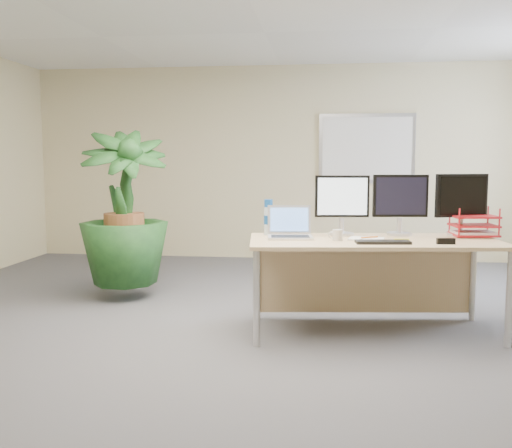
# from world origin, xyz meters

# --- Properties ---
(floor) EXTENTS (8.00, 8.00, 0.00)m
(floor) POSITION_xyz_m (0.00, 0.00, 0.00)
(floor) COLOR #46454A
(floor) RESTS_ON ground
(back_wall) EXTENTS (7.00, 0.04, 2.70)m
(back_wall) POSITION_xyz_m (0.00, 4.00, 1.35)
(back_wall) COLOR beige
(back_wall) RESTS_ON floor
(whiteboard) EXTENTS (1.30, 0.04, 0.95)m
(whiteboard) POSITION_xyz_m (1.20, 3.97, 1.55)
(whiteboard) COLOR #B2B3B8
(whiteboard) RESTS_ON back_wall
(desk) EXTENTS (2.05, 1.04, 0.76)m
(desk) POSITION_xyz_m (1.02, 0.67, 0.60)
(desk) COLOR tan
(desk) RESTS_ON floor
(floor_plant) EXTENTS (1.11, 1.11, 1.50)m
(floor_plant) POSITION_xyz_m (-1.35, 1.44, 0.75)
(floor_plant) COLOR #153B18
(floor_plant) RESTS_ON floor
(monitor_left) EXTENTS (0.45, 0.21, 0.50)m
(monitor_left) POSITION_xyz_m (0.78, 0.81, 1.05)
(monitor_left) COLOR silver
(monitor_left) RESTS_ON desk
(monitor_right) EXTENTS (0.46, 0.21, 0.51)m
(monitor_right) POSITION_xyz_m (1.27, 0.86, 1.05)
(monitor_right) COLOR silver
(monitor_right) RESTS_ON desk
(monitor_dark) EXTENTS (0.45, 0.21, 0.52)m
(monitor_dark) POSITION_xyz_m (1.77, 0.89, 1.05)
(monitor_dark) COLOR silver
(monitor_dark) RESTS_ON desk
(laptop) EXTENTS (0.39, 0.35, 0.26)m
(laptop) POSITION_xyz_m (0.36, 0.60, 0.82)
(laptop) COLOR silver
(laptop) RESTS_ON desk
(keyboard) EXTENTS (0.42, 0.18, 0.02)m
(keyboard) POSITION_xyz_m (1.08, 0.35, 0.77)
(keyboard) COLOR black
(keyboard) RESTS_ON desk
(coffee_mug) EXTENTS (0.11, 0.08, 0.09)m
(coffee_mug) POSITION_xyz_m (0.74, 0.46, 0.80)
(coffee_mug) COLOR beige
(coffee_mug) RESTS_ON desk
(spiral_notebook) EXTENTS (0.31, 0.25, 0.01)m
(spiral_notebook) POSITION_xyz_m (0.97, 0.55, 0.76)
(spiral_notebook) COLOR white
(spiral_notebook) RESTS_ON desk
(orange_pen) EXTENTS (0.14, 0.08, 0.01)m
(orange_pen) POSITION_xyz_m (1.00, 0.56, 0.78)
(orange_pen) COLOR orange
(orange_pen) RESTS_ON spiral_notebook
(yellow_highlighter) EXTENTS (0.12, 0.02, 0.02)m
(yellow_highlighter) POSITION_xyz_m (1.24, 0.52, 0.77)
(yellow_highlighter) COLOR yellow
(yellow_highlighter) RESTS_ON desk
(water_bottle) EXTENTS (0.08, 0.08, 0.30)m
(water_bottle) POSITION_xyz_m (0.17, 0.74, 0.90)
(water_bottle) COLOR silver
(water_bottle) RESTS_ON desk
(letter_tray) EXTENTS (0.38, 0.31, 0.17)m
(letter_tray) POSITION_xyz_m (1.87, 0.85, 0.83)
(letter_tray) COLOR #B4161D
(letter_tray) RESTS_ON desk
(stapler) EXTENTS (0.14, 0.05, 0.05)m
(stapler) POSITION_xyz_m (1.55, 0.36, 0.78)
(stapler) COLOR black
(stapler) RESTS_ON desk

